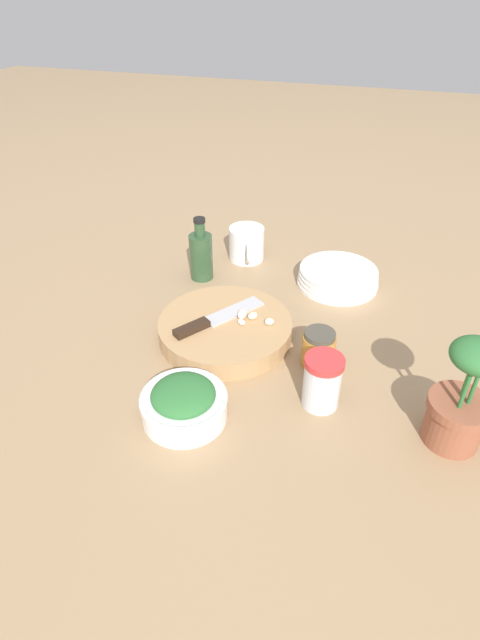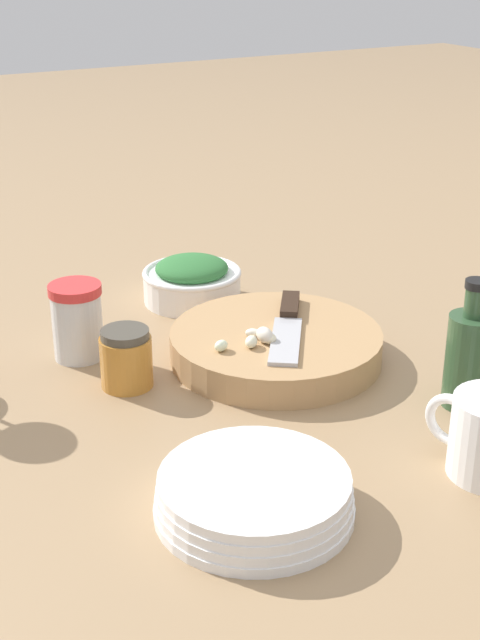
{
  "view_description": "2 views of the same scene",
  "coord_description": "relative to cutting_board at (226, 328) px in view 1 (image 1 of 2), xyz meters",
  "views": [
    {
      "loc": [
        0.73,
        0.18,
        0.6
      ],
      "look_at": [
        -0.0,
        -0.05,
        0.05
      ],
      "focal_mm": 28.0,
      "sensor_mm": 36.0,
      "label": 1
    },
    {
      "loc": [
        -0.84,
        0.43,
        0.49
      ],
      "look_at": [
        -0.0,
        -0.03,
        0.07
      ],
      "focal_mm": 50.0,
      "sensor_mm": 36.0,
      "label": 2
    }
  ],
  "objects": [
    {
      "name": "ground_plane",
      "position": [
        0.0,
        0.08,
        -0.02
      ],
      "size": [
        5.0,
        5.0,
        0.0
      ],
      "primitive_type": "plane",
      "color": "#997A56"
    },
    {
      "name": "cutting_board",
      "position": [
        0.0,
        0.0,
        0.0
      ],
      "size": [
        0.26,
        0.26,
        0.04
      ],
      "color": "tan",
      "rests_on": "ground_plane"
    },
    {
      "name": "chef_knife",
      "position": [
        0.01,
        -0.02,
        0.02
      ],
      "size": [
        0.18,
        0.14,
        0.01
      ],
      "rotation": [
        0.0,
        0.0,
        0.97
      ],
      "color": "black",
      "rests_on": "cutting_board"
    },
    {
      "name": "garlic_cloves",
      "position": [
        -0.01,
        0.04,
        0.03
      ],
      "size": [
        0.05,
        0.08,
        0.02
      ],
      "color": "#F3E8C3",
      "rests_on": "cutting_board"
    },
    {
      "name": "herb_bowl",
      "position": [
        0.22,
        0.01,
        0.01
      ],
      "size": [
        0.14,
        0.14,
        0.06
      ],
      "color": "white",
      "rests_on": "ground_plane"
    },
    {
      "name": "spice_jar",
      "position": [
        0.13,
        0.21,
        0.03
      ],
      "size": [
        0.06,
        0.06,
        0.1
      ],
      "color": "silver",
      "rests_on": "ground_plane"
    },
    {
      "name": "coffee_mug",
      "position": [
        -0.31,
        -0.05,
        0.02
      ],
      "size": [
        0.11,
        0.09,
        0.08
      ],
      "color": "white",
      "rests_on": "ground_plane"
    },
    {
      "name": "plate_stack",
      "position": [
        -0.26,
        0.18,
        0.0
      ],
      "size": [
        0.18,
        0.18,
        0.04
      ],
      "color": "white",
      "rests_on": "ground_plane"
    },
    {
      "name": "honey_jar",
      "position": [
        0.03,
        0.19,
        0.02
      ],
      "size": [
        0.06,
        0.06,
        0.07
      ],
      "color": "#BC7A2D",
      "rests_on": "ground_plane"
    },
    {
      "name": "oil_bottle",
      "position": [
        -0.19,
        -0.13,
        0.04
      ],
      "size": [
        0.05,
        0.05,
        0.15
      ],
      "color": "#2D4C2D",
      "rests_on": "ground_plane"
    },
    {
      "name": "potted_herb",
      "position": [
        0.14,
        0.41,
        0.06
      ],
      "size": [
        0.09,
        0.09,
        0.19
      ],
      "color": "#935138",
      "rests_on": "ground_plane"
    }
  ]
}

